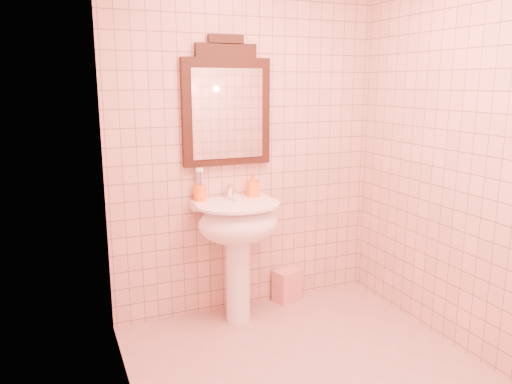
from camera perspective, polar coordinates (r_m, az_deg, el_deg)
name	(u,v)px	position (r m, az deg, el deg)	size (l,w,h in m)	color
floor	(319,381)	(3.06, 7.21, -20.61)	(2.20, 2.20, 0.00)	tan
back_wall	(247,142)	(3.58, -1.05, 5.79)	(2.00, 0.02, 2.50)	tan
pedestal_sink	(238,232)	(3.44, -2.08, -4.54)	(0.58, 0.58, 0.86)	white
faucet	(231,191)	(3.50, -2.90, 0.12)	(0.04, 0.16, 0.11)	white
mirror	(227,106)	(3.48, -3.37, 9.75)	(0.63, 0.06, 0.88)	black
toothbrush_cup	(200,192)	(3.46, -6.44, -0.06)	(0.09, 0.09, 0.21)	orange
soap_dispenser	(253,185)	(3.55, -0.34, 0.81)	(0.08, 0.08, 0.17)	orange
towel	(287,285)	(3.94, 3.57, -10.59)	(0.20, 0.14, 0.25)	#EE9C8C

